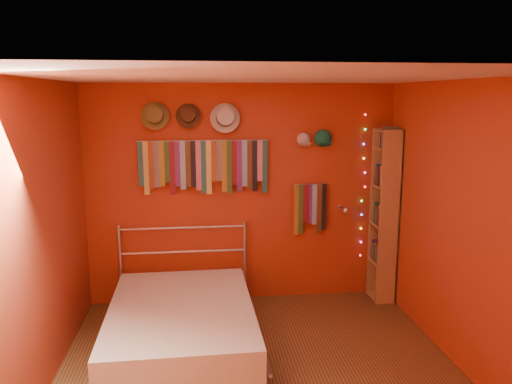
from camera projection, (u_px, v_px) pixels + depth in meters
name	position (u px, v px, depth m)	size (l,w,h in m)	color
ground	(261.00, 378.00, 4.24)	(3.50, 3.50, 0.00)	#4E331B
back_wall	(242.00, 194.00, 5.70)	(3.50, 0.02, 2.50)	#923A17
right_wall	(467.00, 230.00, 4.20)	(0.02, 3.50, 2.50)	#923A17
left_wall	(34.00, 244.00, 3.80)	(0.02, 3.50, 2.50)	#923A17
ceiling	(262.00, 77.00, 3.76)	(3.50, 3.50, 0.02)	white
tie_rack	(204.00, 164.00, 5.52)	(1.45, 0.03, 0.60)	silver
small_tie_rack	(310.00, 206.00, 5.76)	(0.40, 0.03, 0.60)	silver
fedora_olive	(155.00, 115.00, 5.33)	(0.30, 0.16, 0.30)	olive
fedora_brown	(188.00, 115.00, 5.37)	(0.27, 0.15, 0.27)	#472B19
fedora_white	(225.00, 117.00, 5.42)	(0.33, 0.18, 0.32)	beige
cap_white	(303.00, 139.00, 5.61)	(0.16, 0.21, 0.16)	silver
cap_green	(323.00, 139.00, 5.63)	(0.19, 0.24, 0.19)	#186C4F
fairy_lights	(363.00, 187.00, 5.81)	(0.06, 0.02, 1.69)	#FF3333
reading_lamp	(345.00, 210.00, 5.63)	(0.07, 0.31, 0.09)	silver
bookshelf	(388.00, 215.00, 5.72)	(0.25, 0.34, 2.00)	#A27649
bed	(182.00, 324.00, 4.75)	(1.47, 1.99, 0.95)	silver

